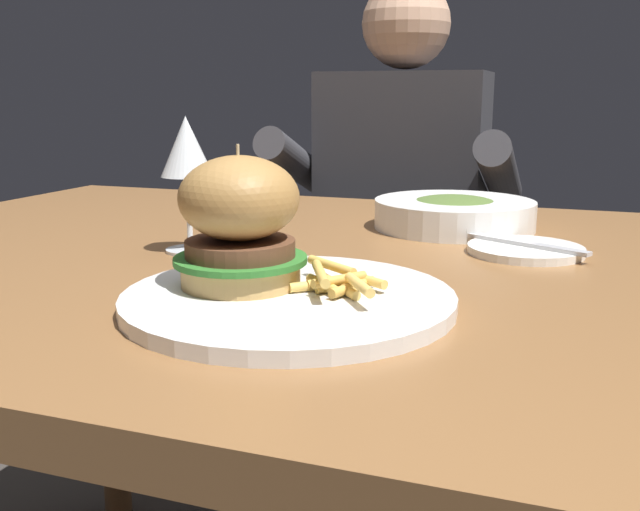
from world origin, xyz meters
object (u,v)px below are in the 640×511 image
(wine_glass, at_px, (187,152))
(table_knife, at_px, (491,237))
(main_plate, at_px, (289,300))
(diner_person, at_px, (400,259))
(soup_bowl, at_px, (454,213))
(burger_sandwich, at_px, (240,221))
(bread_plate, at_px, (525,250))

(wine_glass, height_order, table_knife, wine_glass)
(main_plate, xyz_separation_m, diner_person, (-0.12, 0.97, -0.18))
(diner_person, bearing_deg, soup_bowl, -68.90)
(main_plate, xyz_separation_m, soup_bowl, (0.08, 0.45, 0.02))
(wine_glass, bearing_deg, table_knife, 23.59)
(burger_sandwich, xyz_separation_m, bread_plate, (0.24, 0.30, -0.07))
(wine_glass, relative_size, table_knife, 0.81)
(burger_sandwich, height_order, soup_bowl, burger_sandwich)
(burger_sandwich, relative_size, diner_person, 0.11)
(bread_plate, distance_m, table_knife, 0.05)
(bread_plate, height_order, table_knife, table_knife)
(table_knife, distance_m, diner_person, 0.72)
(main_plate, bearing_deg, wine_glass, 139.00)
(table_knife, bearing_deg, diner_person, 112.71)
(table_knife, bearing_deg, main_plate, -113.53)
(bread_plate, xyz_separation_m, table_knife, (-0.05, 0.02, 0.01))
(diner_person, bearing_deg, main_plate, -82.74)
(main_plate, relative_size, bread_plate, 2.18)
(bread_plate, xyz_separation_m, diner_person, (-0.31, 0.66, -0.18))
(soup_bowl, bearing_deg, burger_sandwich, -106.56)
(burger_sandwich, distance_m, table_knife, 0.38)
(diner_person, bearing_deg, table_knife, -67.29)
(burger_sandwich, height_order, table_knife, burger_sandwich)
(soup_bowl, bearing_deg, table_knife, -60.59)
(main_plate, height_order, table_knife, table_knife)
(burger_sandwich, distance_m, wine_glass, 0.23)
(bread_plate, relative_size, diner_person, 0.12)
(wine_glass, distance_m, diner_person, 0.85)
(bread_plate, bearing_deg, soup_bowl, 128.32)
(main_plate, xyz_separation_m, bread_plate, (0.19, 0.31, -0.00))
(main_plate, relative_size, soup_bowl, 1.32)
(soup_bowl, bearing_deg, bread_plate, -51.68)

